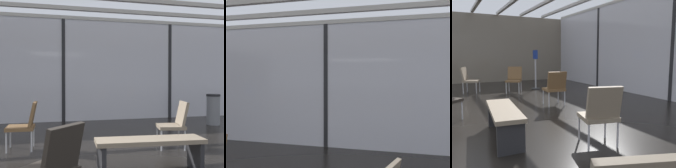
# 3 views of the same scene
# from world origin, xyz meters

# --- Properties ---
(ground_plane) EXTENTS (60.00, 60.00, 0.00)m
(ground_plane) POSITION_xyz_m (0.00, 0.00, 0.00)
(ground_plane) COLOR black
(glass_curtain_wall) EXTENTS (14.00, 0.08, 3.10)m
(glass_curtain_wall) POSITION_xyz_m (0.00, 5.20, 1.55)
(glass_curtain_wall) COLOR silver
(glass_curtain_wall) RESTS_ON ground
(window_mullion_0) EXTENTS (0.10, 0.12, 3.10)m
(window_mullion_0) POSITION_xyz_m (-3.50, 5.20, 1.55)
(window_mullion_0) COLOR black
(window_mullion_0) RESTS_ON ground
(window_mullion_1) EXTENTS (0.10, 0.12, 3.10)m
(window_mullion_1) POSITION_xyz_m (0.00, 5.20, 1.55)
(window_mullion_1) COLOR black
(window_mullion_1) RESTS_ON ground
(side_wall_left_panels) EXTENTS (0.10, 11.20, 3.10)m
(side_wall_left_panels) POSITION_xyz_m (-6.95, 1.60, 1.55)
(side_wall_left_panels) COLOR #756B5B
(side_wall_left_panels) RESTS_ON ground
(lounge_chair_0) EXTENTS (0.62, 0.59, 0.87)m
(lounge_chair_0) POSITION_xyz_m (1.82, 1.50, 0.49)
(lounge_chair_0) COLOR #7F705B
(lounge_chair_0) RESTS_ON ground
(lounge_chair_2) EXTENTS (0.68, 0.66, 0.87)m
(lounge_chair_2) POSITION_xyz_m (-3.45, 1.70, 0.49)
(lounge_chair_2) COLOR brown
(lounge_chair_2) RESTS_ON ground
(lounge_chair_3) EXTENTS (0.64, 0.67, 0.87)m
(lounge_chair_3) POSITION_xyz_m (-4.02, 0.30, 0.49)
(lounge_chair_3) COLOR #7F705B
(lounge_chair_3) RESTS_ON ground
(lounge_chair_4) EXTENTS (0.55, 0.50, 0.87)m
(lounge_chair_4) POSITION_xyz_m (-0.89, 2.05, 0.49)
(lounge_chair_4) COLOR brown
(lounge_chair_4) RESTS_ON ground
(waiting_bench) EXTENTS (1.53, 0.52, 0.47)m
(waiting_bench) POSITION_xyz_m (0.86, 0.38, 0.36)
(waiting_bench) COLOR #7F705B
(waiting_bench) RESTS_ON ground
(info_sign) EXTENTS (0.44, 0.32, 1.44)m
(info_sign) POSITION_xyz_m (-3.88, 2.63, 0.68)
(info_sign) COLOR #333333
(info_sign) RESTS_ON ground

